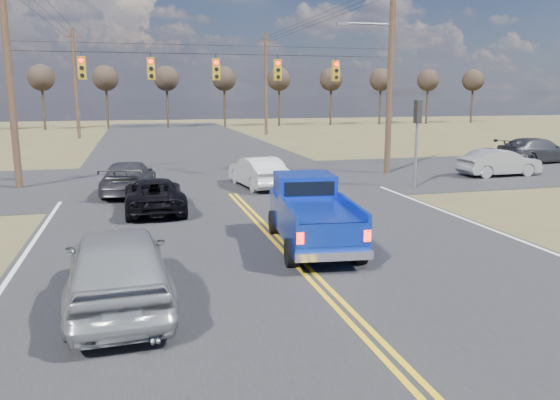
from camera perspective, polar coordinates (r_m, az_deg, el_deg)
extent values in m
plane|color=brown|center=(10.11, 9.02, -13.70)|extent=(160.00, 160.00, 0.00)
cube|color=#28282B|center=(19.22, -2.97, -1.55)|extent=(14.00, 120.00, 0.02)
cube|color=#28282B|center=(26.97, -6.44, 2.08)|extent=(120.00, 12.00, 0.02)
cylinder|color=#473323|center=(26.89, -26.45, 11.68)|extent=(0.32, 0.32, 10.00)
cylinder|color=#473323|center=(29.31, 11.45, 12.46)|extent=(0.32, 0.32, 10.00)
cylinder|color=black|center=(26.69, -6.73, 14.90)|extent=(18.00, 0.02, 0.02)
cylinder|color=black|center=(26.72, -6.75, 15.76)|extent=(18.00, 0.02, 0.02)
cube|color=#B28C14|center=(26.48, -19.99, 12.84)|extent=(0.34, 0.24, 1.00)
cylinder|color=#FF0C05|center=(26.36, -20.07, 13.56)|extent=(0.20, 0.06, 0.20)
cylinder|color=black|center=(26.34, -20.02, 12.85)|extent=(0.20, 0.06, 0.20)
cylinder|color=black|center=(26.33, -19.97, 12.13)|extent=(0.20, 0.06, 0.20)
cube|color=black|center=(26.33, -20.09, 13.81)|extent=(0.24, 0.14, 0.03)
cube|color=#B28C14|center=(26.40, -13.33, 13.21)|extent=(0.34, 0.24, 1.00)
cylinder|color=#FF0C05|center=(26.27, -13.35, 13.94)|extent=(0.20, 0.06, 0.20)
cylinder|color=black|center=(26.26, -13.32, 13.22)|extent=(0.20, 0.06, 0.20)
cylinder|color=black|center=(26.25, -13.29, 12.50)|extent=(0.20, 0.06, 0.20)
cube|color=black|center=(26.25, -13.36, 14.18)|extent=(0.24, 0.14, 0.03)
cube|color=#B28C14|center=(26.66, -6.70, 13.40)|extent=(0.34, 0.24, 1.00)
cylinder|color=#FF0C05|center=(26.53, -6.67, 14.13)|extent=(0.20, 0.06, 0.20)
cylinder|color=black|center=(26.52, -6.65, 13.42)|extent=(0.20, 0.06, 0.20)
cylinder|color=black|center=(26.51, -6.63, 12.70)|extent=(0.20, 0.06, 0.20)
cube|color=black|center=(26.51, -6.66, 14.37)|extent=(0.24, 0.14, 0.03)
cube|color=#B28C14|center=(27.24, -0.26, 13.43)|extent=(0.34, 0.24, 1.00)
cylinder|color=#FF0C05|center=(27.12, -0.19, 14.13)|extent=(0.20, 0.06, 0.20)
cylinder|color=black|center=(27.11, -0.19, 13.44)|extent=(0.20, 0.06, 0.20)
cylinder|color=black|center=(27.10, -0.19, 12.74)|extent=(0.20, 0.06, 0.20)
cube|color=black|center=(27.10, -0.17, 14.37)|extent=(0.24, 0.14, 0.03)
cube|color=#B28C14|center=(28.14, 5.83, 13.30)|extent=(0.34, 0.24, 1.00)
cylinder|color=#FF0C05|center=(28.03, 5.94, 13.98)|extent=(0.20, 0.06, 0.20)
cylinder|color=black|center=(28.01, 5.93, 13.31)|extent=(0.20, 0.06, 0.20)
cylinder|color=black|center=(28.00, 5.92, 12.63)|extent=(0.20, 0.06, 0.20)
cube|color=black|center=(28.00, 5.97, 14.21)|extent=(0.24, 0.14, 0.03)
cylinder|color=slate|center=(25.07, 14.01, 4.82)|extent=(0.12, 0.12, 3.20)
cube|color=black|center=(24.95, 14.21, 8.93)|extent=(0.24, 0.34, 1.00)
cylinder|color=slate|center=(28.91, 9.04, 17.74)|extent=(2.80, 0.10, 0.10)
cube|color=slate|center=(28.42, 6.52, 17.81)|extent=(0.55, 0.22, 0.14)
cylinder|color=#473323|center=(54.62, -20.58, 11.29)|extent=(0.32, 0.32, 10.00)
cube|color=#473323|center=(54.84, -20.89, 15.67)|extent=(1.60, 0.12, 0.12)
cylinder|color=#473323|center=(55.85, -1.48, 11.96)|extent=(0.32, 0.32, 10.00)
cube|color=#473323|center=(56.07, -1.50, 16.25)|extent=(1.60, 0.12, 0.12)
cylinder|color=#33261C|center=(69.14, -23.48, 9.04)|extent=(0.28, 0.28, 5.50)
sphere|color=#2D231C|center=(69.14, -23.69, 11.64)|extent=(3.00, 3.00, 3.00)
cylinder|color=#33261C|center=(68.46, -17.62, 9.42)|extent=(0.28, 0.28, 5.50)
sphere|color=#2D231C|center=(68.46, -17.77, 12.05)|extent=(3.00, 3.00, 3.00)
cylinder|color=#33261C|center=(68.49, -11.68, 9.71)|extent=(0.28, 0.28, 5.50)
sphere|color=#2D231C|center=(68.49, -11.79, 12.34)|extent=(3.00, 3.00, 3.00)
cylinder|color=#33261C|center=(69.23, -5.80, 9.89)|extent=(0.28, 0.28, 5.50)
sphere|color=#2D231C|center=(69.23, -5.86, 12.50)|extent=(3.00, 3.00, 3.00)
cylinder|color=#33261C|center=(70.66, -0.10, 9.97)|extent=(0.28, 0.28, 5.50)
sphere|color=#2D231C|center=(70.66, -0.10, 12.53)|extent=(3.00, 3.00, 3.00)
cylinder|color=#33261C|center=(72.73, 5.32, 9.96)|extent=(0.28, 0.28, 5.50)
sphere|color=#2D231C|center=(72.74, 5.37, 12.44)|extent=(3.00, 3.00, 3.00)
cylinder|color=#33261C|center=(75.41, 10.41, 9.87)|extent=(0.28, 0.28, 5.50)
sphere|color=#2D231C|center=(75.41, 10.49, 12.26)|extent=(3.00, 3.00, 3.00)
cylinder|color=#33261C|center=(78.61, 15.10, 9.71)|extent=(0.28, 0.28, 5.50)
sphere|color=#2D231C|center=(78.62, 15.22, 12.01)|extent=(3.00, 3.00, 3.00)
cylinder|color=#33261C|center=(82.29, 19.40, 9.52)|extent=(0.28, 0.28, 5.50)
sphere|color=#2D231C|center=(82.30, 19.55, 11.71)|extent=(3.00, 3.00, 3.00)
cylinder|color=black|center=(13.45, 1.22, -5.53)|extent=(0.37, 0.75, 0.72)
cylinder|color=black|center=(13.82, 8.29, -5.19)|extent=(0.37, 0.75, 0.72)
cylinder|color=black|center=(16.56, -0.58, -2.33)|extent=(0.37, 0.75, 0.72)
cylinder|color=black|center=(16.86, 5.21, -2.13)|extent=(0.37, 0.75, 0.72)
cube|color=#1031B7|center=(15.03, 3.47, -1.98)|extent=(2.36, 5.05, 0.90)
cube|color=#1031B7|center=(16.15, 2.58, 1.63)|extent=(1.84, 1.72, 0.65)
cube|color=black|center=(15.42, 3.09, 1.17)|extent=(1.44, 0.22, 0.41)
cube|color=#1031B7|center=(13.86, 0.79, -0.79)|extent=(0.44, 2.97, 0.18)
cube|color=#1031B7|center=(14.22, 7.64, -0.59)|extent=(0.44, 2.97, 0.18)
cube|color=#1031B7|center=(12.70, 5.64, -3.64)|extent=(1.80, 0.28, 0.54)
cube|color=silver|center=(12.78, 5.66, -5.86)|extent=(1.86, 0.38, 0.20)
cube|color=#FF0C05|center=(12.52, 2.13, -4.02)|extent=(0.17, 0.07, 0.27)
cube|color=#FF0C05|center=(12.88, 9.12, -3.72)|extent=(0.17, 0.07, 0.27)
imported|color=gray|center=(11.38, -16.57, -6.60)|extent=(2.25, 5.05, 1.69)
imported|color=black|center=(20.13, -13.00, 0.54)|extent=(2.07, 4.43, 1.23)
imported|color=silver|center=(24.68, -2.37, 2.94)|extent=(2.04, 4.41, 1.40)
imported|color=#37363C|center=(23.97, -15.53, 2.27)|extent=(2.51, 4.96, 1.38)
imported|color=gray|center=(30.19, 21.97, 3.64)|extent=(1.64, 4.28, 1.39)
imported|color=#302F34|center=(36.81, 25.25, 4.71)|extent=(2.91, 5.54, 1.53)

